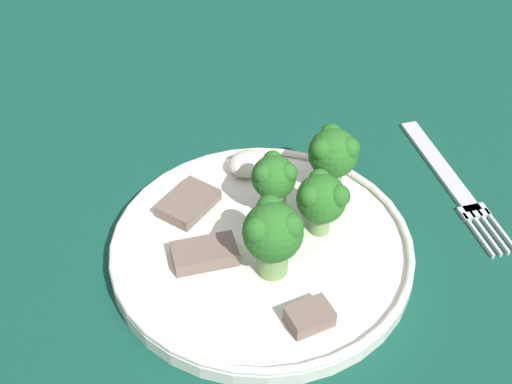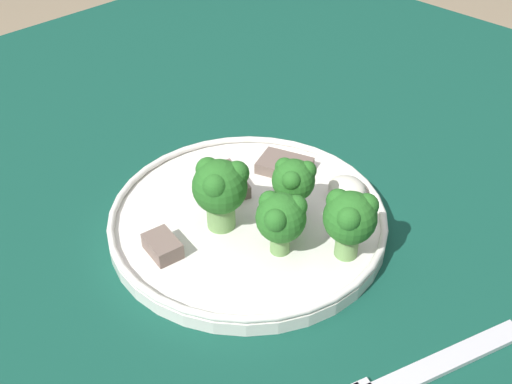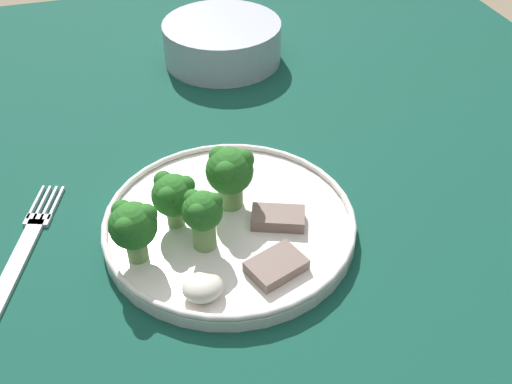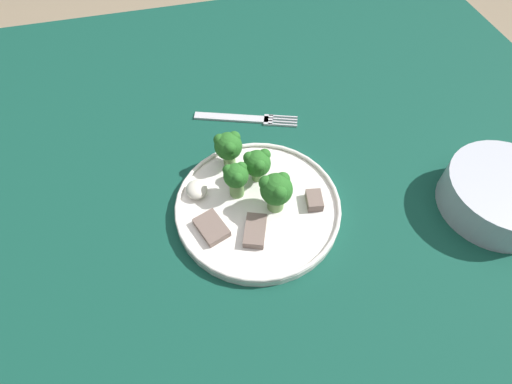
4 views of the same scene
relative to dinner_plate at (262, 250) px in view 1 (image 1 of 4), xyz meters
The scene contains 11 objects.
table 0.11m from the dinner_plate, 140.47° to the left, with size 1.11×1.17×0.77m.
dinner_plate is the anchor object (origin of this frame).
fork 0.19m from the dinner_plate, behind, with size 0.08×0.17×0.00m.
broccoli_floret_near_rim_left 0.05m from the dinner_plate, 71.87° to the left, with size 0.05×0.04×0.06m.
broccoli_floret_center_left 0.05m from the dinner_plate, 140.54° to the right, with size 0.04×0.04×0.06m.
broccoli_floret_back_left 0.10m from the dinner_plate, 165.56° to the right, with size 0.04×0.04×0.06m.
broccoli_floret_front_left 0.06m from the dinner_plate, 166.82° to the left, with size 0.04×0.04×0.05m.
meat_slice_front_slice 0.07m from the dinner_plate, 71.84° to the right, with size 0.06×0.05×0.01m.
meat_slice_middle_slice 0.08m from the dinner_plate, 78.90° to the left, with size 0.03×0.03×0.01m.
meat_slice_rear_slice 0.05m from the dinner_plate, 19.08° to the right, with size 0.06×0.04×0.01m.
sauce_dollop 0.09m from the dinner_plate, 117.89° to the right, with size 0.03×0.03×0.02m.
Camera 1 is at (0.25, 0.28, 1.19)m, focal length 50.00 mm.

